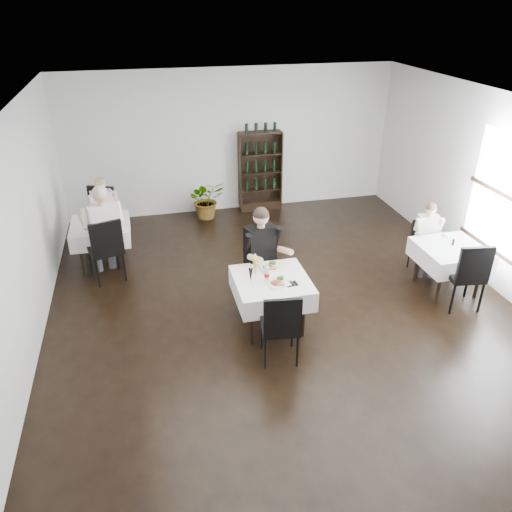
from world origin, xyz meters
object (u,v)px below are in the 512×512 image
at_px(wine_shelf, 260,172).
at_px(main_table, 272,288).
at_px(potted_tree, 206,199).
at_px(diner_main, 263,251).

xyz_separation_m(wine_shelf, main_table, (-0.90, -4.31, -0.23)).
height_order(potted_tree, diner_main, diner_main).
bearing_deg(potted_tree, wine_shelf, 10.04).
relative_size(wine_shelf, diner_main, 1.10).
xyz_separation_m(potted_tree, diner_main, (0.35, -3.54, 0.51)).
bearing_deg(wine_shelf, diner_main, -103.15).
relative_size(wine_shelf, main_table, 1.70).
xyz_separation_m(wine_shelf, potted_tree, (-1.23, -0.22, -0.43)).
height_order(wine_shelf, main_table, wine_shelf).
height_order(main_table, potted_tree, potted_tree).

